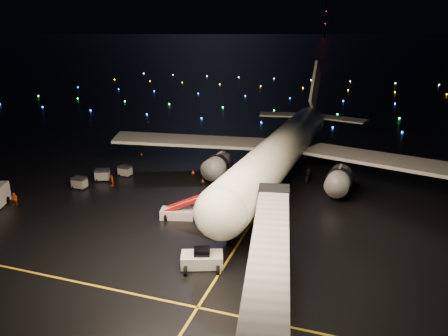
{
  "coord_description": "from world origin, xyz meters",
  "views": [
    {
      "loc": [
        24.08,
        -38.92,
        22.82
      ],
      "look_at": [
        6.95,
        12.0,
        5.0
      ],
      "focal_mm": 35.0,
      "sensor_mm": 36.0,
      "label": 1
    }
  ],
  "objects": [
    {
      "name": "ground",
      "position": [
        0.0,
        300.0,
        0.0
      ],
      "size": [
        2000.0,
        2000.0,
        0.0
      ],
      "primitive_type": "plane",
      "color": "black",
      "rests_on": "ground"
    },
    {
      "name": "lane_centre",
      "position": [
        12.0,
        15.0,
        0.01
      ],
      "size": [
        0.25,
        80.0,
        0.02
      ],
      "primitive_type": "cube",
      "color": "gold",
      "rests_on": "ground"
    },
    {
      "name": "lane_cross",
      "position": [
        -5.0,
        -10.0,
        0.01
      ],
      "size": [
        60.0,
        0.25,
        0.02
      ],
      "primitive_type": "cube",
      "color": "gold",
      "rests_on": "ground"
    },
    {
      "name": "airliner",
      "position": [
        12.44,
        25.64,
        8.02
      ],
      "size": [
        59.18,
        56.49,
        16.04
      ],
      "primitive_type": null,
      "rotation": [
        0.0,
        0.0,
        -0.05
      ],
      "color": "silver",
      "rests_on": "ground"
    },
    {
      "name": "pushback_tug",
      "position": [
        9.95,
        -3.71,
        0.97
      ],
      "size": [
        4.56,
        3.4,
        1.94
      ],
      "primitive_type": "cube",
      "rotation": [
        0.0,
        0.0,
        0.35
      ],
      "color": "silver",
      "rests_on": "ground"
    },
    {
      "name": "belt_loader",
      "position": [
        3.39,
        6.08,
        1.79
      ],
      "size": [
        7.66,
        3.81,
        3.58
      ],
      "primitive_type": null,
      "rotation": [
        0.0,
        0.0,
        0.25
      ],
      "color": "silver",
      "rests_on": "ground"
    },
    {
      "name": "crew_b",
      "position": [
        -18.93,
        2.6,
        0.9
      ],
      "size": [
        0.89,
        0.7,
        1.8
      ],
      "primitive_type": "imported",
      "rotation": [
        0.0,
        0.0,
        0.02
      ],
      "color": "#F45513",
      "rests_on": "ground"
    },
    {
      "name": "crew_c",
      "position": [
        -10.87,
        13.13,
        0.8
      ],
      "size": [
        0.96,
        0.91,
        1.6
      ],
      "primitive_type": "imported",
      "rotation": [
        0.0,
        0.0,
        -0.72
      ],
      "color": "#F45513",
      "rests_on": "ground"
    },
    {
      "name": "safety_cone_0",
      "position": [
        1.21,
        19.03,
        0.23
      ],
      "size": [
        0.46,
        0.46,
        0.47
      ],
      "primitive_type": "cone",
      "rotation": [
        0.0,
        0.0,
        0.12
      ],
      "color": "#F24115",
      "rests_on": "ground"
    },
    {
      "name": "safety_cone_1",
      "position": [
        4.12,
        25.2,
        0.24
      ],
      "size": [
        0.55,
        0.55,
        0.49
      ],
      "primitive_type": "cone",
      "rotation": [
        0.0,
        0.0,
        0.34
      ],
      "color": "#F24115",
      "rests_on": "ground"
    },
    {
      "name": "safety_cone_2",
      "position": [
        -1.72,
        22.18,
        0.27
      ],
      "size": [
        0.47,
        0.47,
        0.54
      ],
      "primitive_type": "cone",
      "rotation": [
        0.0,
        0.0,
        -0.0
      ],
      "color": "#F24115",
      "rests_on": "ground"
    },
    {
      "name": "safety_cone_3",
      "position": [
        -14.58,
        28.7,
        0.24
      ],
      "size": [
        0.47,
        0.47,
        0.49
      ],
      "primitive_type": "cone",
      "rotation": [
        0.0,
        0.0,
        -0.11
      ],
      "color": "#F24115",
      "rests_on": "ground"
    },
    {
      "name": "radio_mast",
      "position": [
        -60.0,
        740.0,
        32.0
      ],
      "size": [
        1.8,
        1.8,
        64.0
      ],
      "primitive_type": "cylinder",
      "color": "black",
      "rests_on": "ground"
    },
    {
      "name": "taxiway_lights",
      "position": [
        0.0,
        106.0,
        0.18
      ],
      "size": [
        164.0,
        92.0,
        0.36
      ],
      "primitive_type": null,
      "color": "black",
      "rests_on": "ground"
    },
    {
      "name": "baggage_cart_0",
      "position": [
        -14.79,
        10.7,
        0.84
      ],
      "size": [
        1.98,
        1.4,
        1.67
      ],
      "primitive_type": "cube",
      "rotation": [
        0.0,
        0.0,
        -0.01
      ],
      "color": "gray",
      "rests_on": "ground"
    },
    {
      "name": "baggage_cart_1",
      "position": [
        -11.39,
        17.64,
        0.81
      ],
      "size": [
        1.96,
        1.43,
        1.61
      ],
      "primitive_type": "cube",
      "rotation": [
        0.0,
        0.0,
        -0.05
      ],
      "color": "gray",
      "rests_on": "ground"
    },
    {
      "name": "baggage_cart_2",
      "position": [
        -13.55,
        14.67,
        0.89
      ],
      "size": [
        2.48,
        2.12,
        1.78
      ],
      "primitive_type": "cube",
      "rotation": [
        0.0,
        0.0,
        0.37
      ],
      "color": "gray",
      "rests_on": "ground"
    }
  ]
}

